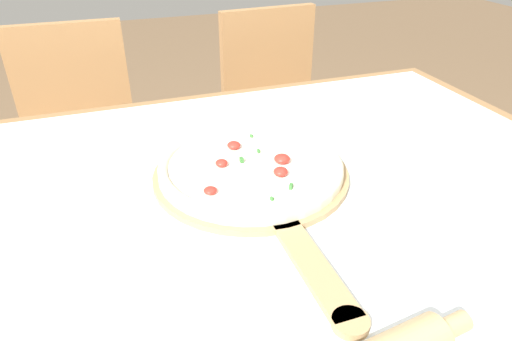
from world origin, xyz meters
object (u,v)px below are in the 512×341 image
chair_left (82,137)px  pizza (251,165)px  chair_right (276,109)px  pizza_peel (255,180)px

chair_left → pizza: bearing=-66.2°
chair_left → chair_right: (0.73, -0.00, 0.00)m
chair_left → chair_right: size_ratio=1.00×
pizza → chair_right: size_ratio=0.41×
chair_left → chair_right: same height
pizza_peel → pizza: bearing=89.9°
chair_right → chair_left: bearing=176.1°
pizza_peel → chair_left: (-0.34, 0.84, -0.25)m
pizza_peel → pizza: size_ratio=1.69×
pizza → chair_right: chair_right is taller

